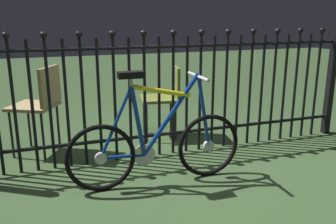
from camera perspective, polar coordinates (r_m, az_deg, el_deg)
ground_plane at (r=3.14m, az=3.81°, el=-10.30°), size 20.00×20.00×0.00m
iron_fence at (r=3.44m, az=-0.74°, el=3.37°), size 3.99×0.07×1.27m
bicycle at (r=2.91m, az=-1.79°, el=-5.11°), size 1.46×0.40×0.94m
chair_tan at (r=3.69m, az=-19.65°, el=1.73°), size 0.55×0.55×0.88m
chair_olive at (r=4.00m, az=-0.37°, el=2.91°), size 0.46×0.46×0.80m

